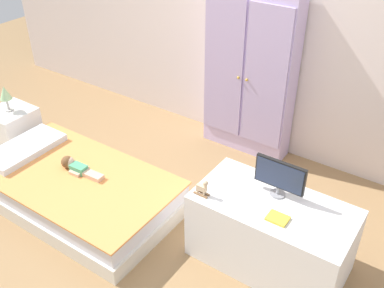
{
  "coord_description": "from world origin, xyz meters",
  "views": [
    {
      "loc": [
        1.57,
        -1.78,
        2.35
      ],
      "look_at": [
        0.06,
        0.44,
        0.58
      ],
      "focal_mm": 41.78,
      "sensor_mm": 36.0,
      "label": 1
    }
  ],
  "objects_px": {
    "bed": "(78,190)",
    "rocking_horse_toy": "(203,188)",
    "tv_monitor": "(280,176)",
    "nightstand": "(14,129)",
    "wardrobe": "(250,73)",
    "tv_stand": "(271,233)",
    "doll": "(75,166)",
    "table_lamp": "(5,94)",
    "book_yellow": "(278,218)"
  },
  "relations": [
    {
      "from": "table_lamp",
      "to": "wardrobe",
      "type": "xyz_separation_m",
      "value": [
        1.75,
        1.23,
        0.18
      ]
    },
    {
      "from": "bed",
      "to": "rocking_horse_toy",
      "type": "distance_m",
      "value": 1.17
    },
    {
      "from": "nightstand",
      "to": "doll",
      "type": "bearing_deg",
      "value": -10.44
    },
    {
      "from": "bed",
      "to": "nightstand",
      "type": "bearing_deg",
      "value": 167.42
    },
    {
      "from": "doll",
      "to": "tv_stand",
      "type": "height_order",
      "value": "tv_stand"
    },
    {
      "from": "nightstand",
      "to": "wardrobe",
      "type": "relative_size",
      "value": 0.27
    },
    {
      "from": "doll",
      "to": "table_lamp",
      "type": "distance_m",
      "value": 1.07
    },
    {
      "from": "nightstand",
      "to": "table_lamp",
      "type": "distance_m",
      "value": 0.36
    },
    {
      "from": "nightstand",
      "to": "wardrobe",
      "type": "height_order",
      "value": "wardrobe"
    },
    {
      "from": "nightstand",
      "to": "rocking_horse_toy",
      "type": "height_order",
      "value": "rocking_horse_toy"
    },
    {
      "from": "rocking_horse_toy",
      "to": "doll",
      "type": "bearing_deg",
      "value": -176.35
    },
    {
      "from": "tv_monitor",
      "to": "book_yellow",
      "type": "relative_size",
      "value": 2.61
    },
    {
      "from": "rocking_horse_toy",
      "to": "tv_monitor",
      "type": "bearing_deg",
      "value": 34.77
    },
    {
      "from": "bed",
      "to": "rocking_horse_toy",
      "type": "bearing_deg",
      "value": 6.5
    },
    {
      "from": "table_lamp",
      "to": "rocking_horse_toy",
      "type": "relative_size",
      "value": 1.96
    },
    {
      "from": "nightstand",
      "to": "bed",
      "type": "bearing_deg",
      "value": -12.58
    },
    {
      "from": "wardrobe",
      "to": "table_lamp",
      "type": "bearing_deg",
      "value": -144.91
    },
    {
      "from": "bed",
      "to": "tv_monitor",
      "type": "height_order",
      "value": "tv_monitor"
    },
    {
      "from": "bed",
      "to": "rocking_horse_toy",
      "type": "relative_size",
      "value": 12.91
    },
    {
      "from": "nightstand",
      "to": "tv_monitor",
      "type": "distance_m",
      "value": 2.59
    },
    {
      "from": "nightstand",
      "to": "table_lamp",
      "type": "height_order",
      "value": "table_lamp"
    },
    {
      "from": "bed",
      "to": "wardrobe",
      "type": "bearing_deg",
      "value": 65.16
    },
    {
      "from": "bed",
      "to": "tv_stand",
      "type": "relative_size",
      "value": 1.55
    },
    {
      "from": "doll",
      "to": "tv_monitor",
      "type": "relative_size",
      "value": 1.18
    },
    {
      "from": "wardrobe",
      "to": "rocking_horse_toy",
      "type": "distance_m",
      "value": 1.42
    },
    {
      "from": "wardrobe",
      "to": "tv_stand",
      "type": "distance_m",
      "value": 1.5
    },
    {
      "from": "wardrobe",
      "to": "tv_monitor",
      "type": "distance_m",
      "value": 1.34
    },
    {
      "from": "nightstand",
      "to": "tv_monitor",
      "type": "bearing_deg",
      "value": 3.53
    },
    {
      "from": "doll",
      "to": "nightstand",
      "type": "relative_size",
      "value": 0.98
    },
    {
      "from": "doll",
      "to": "rocking_horse_toy",
      "type": "xyz_separation_m",
      "value": [
        1.13,
        0.07,
        0.25
      ]
    },
    {
      "from": "table_lamp",
      "to": "rocking_horse_toy",
      "type": "bearing_deg",
      "value": -3.07
    },
    {
      "from": "bed",
      "to": "tv_stand",
      "type": "height_order",
      "value": "tv_stand"
    },
    {
      "from": "book_yellow",
      "to": "nightstand",
      "type": "bearing_deg",
      "value": 178.89
    },
    {
      "from": "wardrobe",
      "to": "tv_monitor",
      "type": "relative_size",
      "value": 4.5
    },
    {
      "from": "bed",
      "to": "tv_monitor",
      "type": "bearing_deg",
      "value": 15.03
    },
    {
      "from": "tv_stand",
      "to": "tv_monitor",
      "type": "height_order",
      "value": "tv_monitor"
    },
    {
      "from": "tv_stand",
      "to": "bed",
      "type": "bearing_deg",
      "value": -168.46
    },
    {
      "from": "rocking_horse_toy",
      "to": "tv_stand",
      "type": "bearing_deg",
      "value": 23.68
    },
    {
      "from": "doll",
      "to": "wardrobe",
      "type": "relative_size",
      "value": 0.26
    },
    {
      "from": "table_lamp",
      "to": "rocking_horse_toy",
      "type": "height_order",
      "value": "table_lamp"
    },
    {
      "from": "doll",
      "to": "tv_monitor",
      "type": "height_order",
      "value": "tv_monitor"
    },
    {
      "from": "wardrobe",
      "to": "rocking_horse_toy",
      "type": "xyz_separation_m",
      "value": [
        0.4,
        -1.34,
        -0.18
      ]
    },
    {
      "from": "doll",
      "to": "rocking_horse_toy",
      "type": "height_order",
      "value": "rocking_horse_toy"
    },
    {
      "from": "doll",
      "to": "table_lamp",
      "type": "relative_size",
      "value": 1.65
    },
    {
      "from": "bed",
      "to": "wardrobe",
      "type": "height_order",
      "value": "wardrobe"
    },
    {
      "from": "table_lamp",
      "to": "tv_monitor",
      "type": "height_order",
      "value": "tv_monitor"
    },
    {
      "from": "table_lamp",
      "to": "rocking_horse_toy",
      "type": "distance_m",
      "value": 2.15
    },
    {
      "from": "doll",
      "to": "rocking_horse_toy",
      "type": "distance_m",
      "value": 1.16
    },
    {
      "from": "doll",
      "to": "tv_monitor",
      "type": "distance_m",
      "value": 1.6
    },
    {
      "from": "table_lamp",
      "to": "tv_stand",
      "type": "relative_size",
      "value": 0.24
    }
  ]
}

